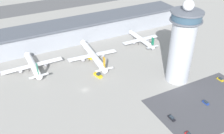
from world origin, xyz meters
TOP-DOWN VIEW (x-y plane):
  - ground_plane at (0.00, 0.00)m, footprint 1000.00×1000.00m
  - terminal_building at (0.00, 70.00)m, footprint 236.83×25.00m
  - runway_strip at (0.00, 173.49)m, footprint 355.25×44.00m
  - control_tower at (58.04, -16.87)m, footprint 18.87×18.87m
  - parking_lot_surface at (56.95, -44.70)m, footprint 64.00×40.00m
  - airplane_gate_bravo at (-22.94, 37.50)m, footprint 41.85×33.58m
  - airplane_gate_charlie at (19.01, 30.19)m, footprint 37.13×46.14m
  - airplane_gate_delta at (65.19, 36.51)m, footprint 32.57×33.15m
  - service_truck_catering at (13.45, 9.85)m, footprint 3.94×7.29m
  - service_truck_fuel at (20.21, 32.34)m, footprint 7.87×6.72m
  - car_navy_sedan at (56.62, -44.17)m, footprint 1.81×4.11m
  - car_white_wagon at (82.52, -31.38)m, footprint 1.80×4.52m
  - car_yellow_taxi at (31.08, -45.04)m, footprint 1.80×4.64m

SIDE VIEW (x-z plane):
  - ground_plane at x=0.00m, z-range 0.00..0.00m
  - runway_strip at x=0.00m, z-range 0.00..0.01m
  - parking_lot_surface at x=56.95m, z-range 0.00..0.01m
  - car_navy_sedan at x=56.62m, z-range -0.16..1.23m
  - car_yellow_taxi at x=31.08m, z-range -0.16..1.26m
  - car_white_wagon at x=82.52m, z-range -0.18..1.42m
  - service_truck_catering at x=13.45m, z-range -0.42..2.32m
  - service_truck_fuel at x=20.21m, z-range -0.45..2.49m
  - airplane_gate_bravo at x=-22.94m, z-range -2.71..10.92m
  - airplane_gate_delta at x=65.19m, z-range -1.74..10.47m
  - airplane_gate_charlie at x=19.01m, z-range -2.40..11.89m
  - terminal_building at x=0.00m, z-range 0.10..16.65m
  - control_tower at x=58.04m, z-range -1.42..51.38m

